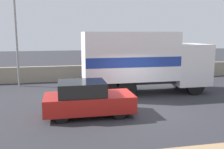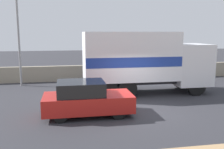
% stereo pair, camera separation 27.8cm
% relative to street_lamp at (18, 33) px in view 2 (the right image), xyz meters
% --- Properties ---
extents(ground_plane, '(80.00, 80.00, 0.00)m').
position_rel_street_lamp_xyz_m(ground_plane, '(6.38, -6.59, -3.53)').
color(ground_plane, '#2D2D33').
extents(stone_wall_backdrop, '(60.00, 0.35, 1.14)m').
position_rel_street_lamp_xyz_m(stone_wall_backdrop, '(6.38, 1.12, -2.96)').
color(stone_wall_backdrop, gray).
rests_on(stone_wall_backdrop, ground_plane).
extents(street_lamp, '(0.56, 0.28, 5.98)m').
position_rel_street_lamp_xyz_m(street_lamp, '(0.00, 0.00, 0.00)').
color(street_lamp, gray).
rests_on(street_lamp, ground_plane).
extents(box_truck, '(7.35, 2.48, 3.59)m').
position_rel_street_lamp_xyz_m(box_truck, '(7.44, -3.52, -1.53)').
color(box_truck, silver).
rests_on(box_truck, ground_plane).
extents(car_hatchback, '(3.81, 1.73, 1.50)m').
position_rel_street_lamp_xyz_m(car_hatchback, '(3.86, -6.93, -2.79)').
color(car_hatchback, '#B21E19').
rests_on(car_hatchback, ground_plane).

